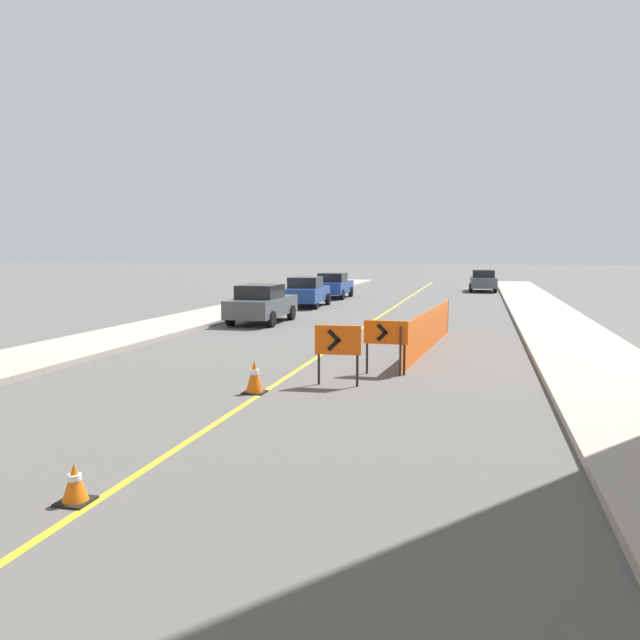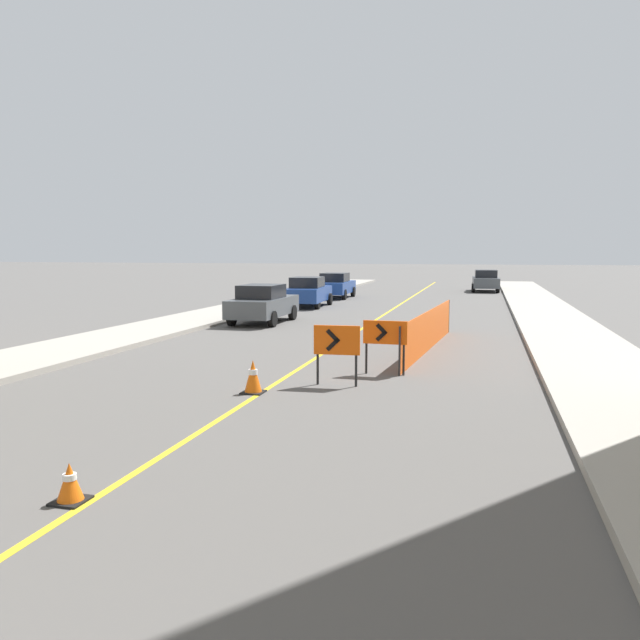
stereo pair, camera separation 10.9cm
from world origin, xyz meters
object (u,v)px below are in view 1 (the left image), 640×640
object	(u,v)px
parked_car_curb_mid	(306,292)
arrow_barricade_secondary	(386,335)
parked_car_curb_near	(262,304)
parked_car_opposite_side	(483,281)
traffic_cone_third	(75,483)
arrow_barricade_primary	(338,343)
parked_car_curb_far	(333,285)
traffic_cone_fourth	(254,377)

from	to	relation	value
parked_car_curb_mid	arrow_barricade_secondary	bearing A→B (deg)	-71.71
parked_car_curb_near	parked_car_opposite_side	xyz separation A→B (m)	(8.95, 23.06, 0.00)
arrow_barricade_secondary	traffic_cone_third	bearing A→B (deg)	-105.08
parked_car_curb_mid	parked_car_opposite_side	bearing A→B (deg)	55.82
arrow_barricade_primary	arrow_barricade_secondary	xyz separation A→B (m)	(0.84, 1.51, -0.00)
parked_car_curb_mid	parked_car_curb_far	distance (m)	6.39
traffic_cone_third	parked_car_curb_near	xyz separation A→B (m)	(-4.13, 18.09, 0.56)
parked_car_curb_mid	parked_car_opposite_side	distance (m)	17.88
parked_car_curb_far	parked_car_opposite_side	distance (m)	12.83
parked_car_curb_near	parked_car_curb_far	world-z (taller)	same
arrow_barricade_primary	parked_car_curb_near	size ratio (longest dim) A/B	0.31
parked_car_curb_far	traffic_cone_fourth	bearing A→B (deg)	-81.30
traffic_cone_fourth	parked_car_opposite_side	xyz separation A→B (m)	(4.77, 35.22, 0.45)
parked_car_curb_far	arrow_barricade_secondary	bearing A→B (deg)	-74.82
arrow_barricade_primary	parked_car_opposite_side	xyz separation A→B (m)	(3.24, 34.08, -0.15)
parked_car_curb_mid	parked_car_curb_far	size ratio (longest dim) A/B	1.02
traffic_cone_fourth	parked_car_curb_near	size ratio (longest dim) A/B	0.16
traffic_cone_fourth	parked_car_opposite_side	distance (m)	35.55
parked_car_curb_near	arrow_barricade_primary	bearing A→B (deg)	-62.70
traffic_cone_third	arrow_barricade_primary	xyz separation A→B (m)	(1.58, 7.07, 0.72)
traffic_cone_fourth	parked_car_curb_mid	bearing A→B (deg)	102.55
arrow_barricade_primary	parked_car_curb_far	bearing A→B (deg)	99.09
arrow_barricade_primary	parked_car_curb_near	distance (m)	12.41
parked_car_curb_far	arrow_barricade_primary	bearing A→B (deg)	-77.53
parked_car_curb_mid	parked_car_curb_far	bearing A→B (deg)	86.84
parked_car_curb_near	parked_car_curb_mid	xyz separation A→B (m)	(-0.24, 7.72, 0.00)
arrow_barricade_secondary	parked_car_opposite_side	bearing A→B (deg)	86.44
arrow_barricade_secondary	arrow_barricade_primary	bearing A→B (deg)	-118.28
traffic_cone_fourth	parked_car_opposite_side	world-z (taller)	parked_car_opposite_side
parked_car_curb_mid	parked_car_curb_near	bearing A→B (deg)	-91.42
traffic_cone_third	parked_car_curb_far	xyz separation A→B (m)	(-4.38, 32.21, 0.56)
traffic_cone_third	parked_car_curb_near	bearing A→B (deg)	102.86
traffic_cone_fourth	arrow_barricade_primary	xyz separation A→B (m)	(1.53, 1.15, 0.60)
traffic_cone_fourth	arrow_barricade_secondary	world-z (taller)	arrow_barricade_secondary
arrow_barricade_secondary	parked_car_opposite_side	world-z (taller)	parked_car_opposite_side
traffic_cone_fourth	parked_car_curb_mid	world-z (taller)	parked_car_curb_mid
traffic_cone_fourth	parked_car_curb_near	xyz separation A→B (m)	(-4.18, 12.17, 0.45)
arrow_barricade_secondary	parked_car_curb_mid	size ratio (longest dim) A/B	0.30
arrow_barricade_secondary	parked_car_curb_far	xyz separation A→B (m)	(-6.80, 23.62, -0.15)
traffic_cone_fourth	arrow_barricade_primary	distance (m)	2.01
traffic_cone_third	arrow_barricade_primary	bearing A→B (deg)	77.38
arrow_barricade_primary	arrow_barricade_secondary	size ratio (longest dim) A/B	1.03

